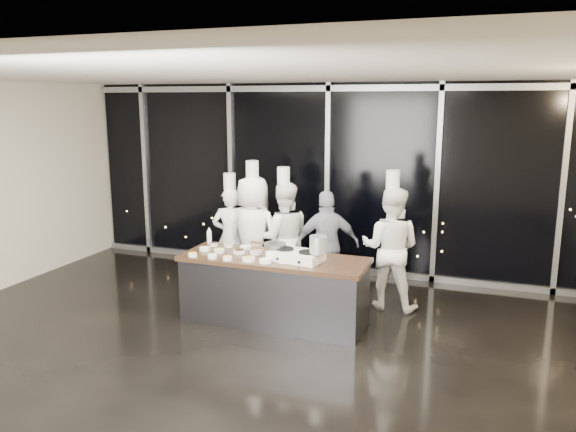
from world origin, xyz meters
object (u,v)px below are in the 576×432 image
Objects in this scene: demo_counter at (274,290)px; chef_right at (390,248)px; chef_center at (284,237)px; stove at (296,255)px; stock_pot at (318,245)px; chef_left at (253,234)px; guest at (327,245)px; chef_far_left at (231,236)px; frying_pan at (274,245)px.

chef_right is at bearing 38.97° from demo_counter.
demo_counter is 1.27× the size of chef_center.
chef_right is at bearing 56.90° from stove.
demo_counter is 11.21× the size of stock_pot.
chef_left is 1.15m from guest.
chef_far_left is 0.90m from chef_center.
chef_right reaches higher than frying_pan.
chef_center reaches higher than frying_pan.
chef_far_left is at bearing 144.58° from frying_pan.
stove is at bearing 61.92° from guest.
stove is 1.38m from chef_center.
chef_right is (0.94, -0.08, 0.07)m from guest.
stock_pot is (0.63, -0.10, 0.70)m from demo_counter.
demo_counter is at bearing 135.31° from chef_left.
demo_counter is 1.36m from chef_left.
chef_far_left is at bearing 150.02° from stove.
frying_pan is at bearing 46.46° from guest.
chef_far_left is 0.50m from chef_left.
chef_left is at bearing 143.97° from stove.
stock_pot is at bearing 61.62° from chef_right.
chef_far_left is 0.93× the size of chef_center.
chef_left is at bearing 140.60° from stock_pot.
guest is at bearing 156.69° from chef_far_left.
chef_far_left is (-1.53, 1.24, -0.15)m from stove.
chef_right is at bearing 47.72° from frying_pan.
frying_pan is (-0.32, 0.05, 0.10)m from stove.
chef_left is at bearing -18.62° from guest.
chef_center is (-0.31, 1.17, -0.20)m from frying_pan.
chef_center is at bearing 104.51° from demo_counter.
stove is at bearing 119.17° from chef_far_left.
chef_left reaches higher than frying_pan.
demo_counter is at bearing -89.06° from frying_pan.
stock_pot is (0.31, -0.06, 0.19)m from stove.
chef_left is (-0.75, 1.04, 0.46)m from demo_counter.
demo_counter is at bearing 41.34° from chef_right.
chef_left is at bearing 125.75° from demo_counter.
chef_left is (-0.75, 1.02, -0.15)m from frying_pan.
stock_pot is at bearing -1.05° from frying_pan.
chef_left is at bearing 3.58° from chef_right.
chef_left is 1.05× the size of chef_center.
guest is (0.70, -0.03, -0.05)m from chef_center.
guest reaches higher than frying_pan.
stock_pot is 0.14× the size of guest.
stock_pot is 1.80m from chef_left.
demo_counter is 1.25× the size of chef_right.
chef_right is (2.54, -0.12, 0.07)m from chef_far_left.
frying_pan is at bearing 113.74° from chef_far_left.
chef_right reaches higher than chef_far_left.
chef_left is at bearing -4.32° from chef_center.
frying_pan is at bearing 179.74° from stove.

